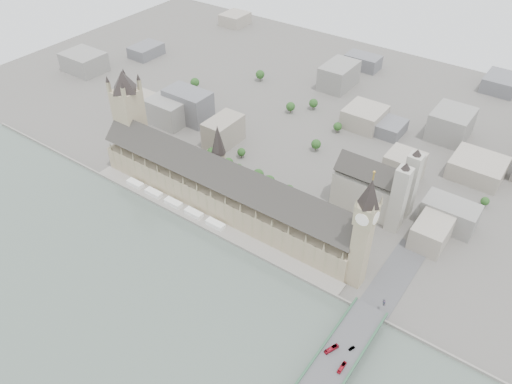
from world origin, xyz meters
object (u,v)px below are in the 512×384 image
Objects in this scene: car_silver at (352,348)px; palace_of_westminster at (224,188)px; red_bus_south at (342,367)px; car_approach at (384,303)px; victoria_tower at (129,114)px; elizabeth_tower at (364,227)px; red_bus_north at (332,349)px; westminster_abbey at (375,188)px.

palace_of_westminster is at bearing 176.67° from car_silver.
palace_of_westminster is 191.65m from red_bus_south.
palace_of_westminster is at bearing 146.39° from car_approach.
car_silver is at bearing -15.72° from victoria_tower.
palace_of_westminster is 2.65× the size of victoria_tower.
elizabeth_tower reaches higher than red_bus_north.
car_silver is (10.52, 8.63, -0.74)m from red_bus_north.
palace_of_westminster is at bearing 175.15° from elizabeth_tower.
elizabeth_tower is 97.18m from red_bus_south.
westminster_abbey reaches higher than red_bus_north.
red_bus_north is at bearing -119.77° from car_silver.
westminster_abbey is (-27.08, 87.00, -33.01)m from elizabeth_tower.
car_approach is (12.15, 56.62, -0.81)m from red_bus_north.
red_bus_south is (29.97, -79.89, -46.51)m from elizabeth_tower.
car_silver is (288.55, -81.21, -44.19)m from victoria_tower.
elizabeth_tower reaches higher than car_silver.
car_approach is at bearing -26.77° from elizabeth_tower.
car_approach is at bearing -9.10° from palace_of_westminster.
palace_of_westminster is 134.09m from westminster_abbey.
red_bus_north is at bearing 146.20° from red_bus_south.
westminster_abbey is 14.56× the size of car_silver.
westminster_abbey is 14.15× the size of car_approach.
victoria_tower is 244.79m from westminster_abbey.
car_silver is (-1.43, 16.68, -0.56)m from red_bus_south.
elizabeth_tower is 1.07× the size of victoria_tower.
elizabeth_tower is 87.36m from red_bus_north.
westminster_abbey reaches higher than red_bus_south.
red_bus_north reaches higher than car_approach.
elizabeth_tower is at bearing -72.71° from westminster_abbey.
red_bus_south is at bearing -71.13° from westminster_abbey.
victoria_tower is 9.24× the size of red_bus_north.
red_bus_north reaches higher than car_silver.
car_silver is at bearing -65.70° from elizabeth_tower.
car_silver is at bearing -116.45° from car_approach.
car_silver is at bearing -24.22° from palace_of_westminster.
elizabeth_tower is (138.00, -11.70, 35.38)m from palace_of_westminster.
elizabeth_tower is at bearing 128.72° from car_approach.
victoria_tower is at bearing -174.83° from car_silver.
victoria_tower is 303.00m from car_silver.
palace_of_westminster is 170.72m from car_approach.
palace_of_westminster is 177.32m from red_bus_north.
palace_of_westminster reaches higher than car_silver.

